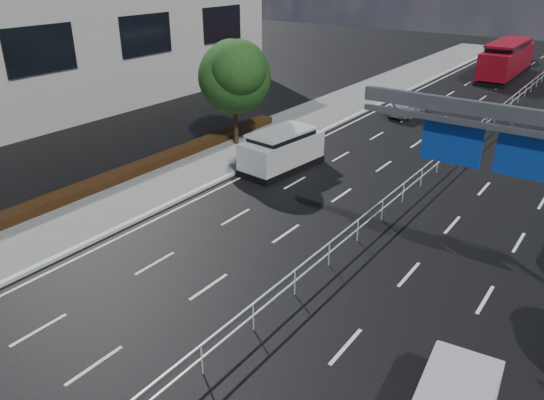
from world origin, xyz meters
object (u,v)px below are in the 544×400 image
Objects in this scene: red_bus at (507,59)px; near_car_dark at (521,55)px; near_car_silver at (407,105)px; white_minivan at (282,150)px.

near_car_dark is (-0.71, 10.23, -1.08)m from red_bus.
near_car_silver is 29.23m from near_car_dark.
near_car_silver is 0.99× the size of near_car_dark.
red_bus is 2.61× the size of near_car_dark.
white_minivan is at bearing -97.04° from red_bus.
near_car_dark is at bearing -93.67° from near_car_silver.
red_bus is 2.63× the size of near_car_silver.
red_bus reaches higher than near_car_silver.
near_car_dark is at bearing 91.88° from white_minivan.
near_car_dark is (3.03, 44.03, -0.35)m from white_minivan.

